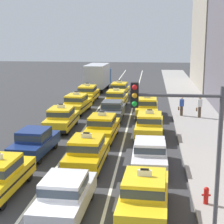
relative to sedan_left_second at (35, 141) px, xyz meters
The scene contains 22 objects.
lane_stripe_left_center 11.53m from the sedan_left_second, 81.25° to the left, with size 0.14×80.00×0.01m, color silver.
lane_stripe_center_right 12.42m from the sedan_left_second, 66.47° to the left, with size 0.14×80.00×0.01m, color silver.
sidewalk_curb 12.34m from the sedan_left_second, 31.10° to the left, with size 4.00×90.00×0.15m, color #9E9993.
sedan_left_second is the anchor object (origin of this frame).
taxi_left_third 6.04m from the sedan_left_second, 88.59° to the left, with size 1.84×4.57×1.96m.
taxi_left_fourth 12.04m from the sedan_left_second, 89.61° to the left, with size 2.12×4.67×1.96m.
taxi_left_fifth 17.77m from the sedan_left_second, 89.68° to the left, with size 1.89×4.59×1.96m.
box_truck_left_sixth 25.57m from the sedan_left_second, 89.74° to the left, with size 2.57×7.07×3.27m.
sedan_center_nearest 7.77m from the sedan_left_second, 63.94° to the right, with size 1.90×4.36×1.58m.
taxi_center_second 3.77m from the sedan_left_second, 26.26° to the right, with size 1.92×4.60×1.96m.
taxi_center_third 5.11m from the sedan_left_second, 46.94° to the left, with size 1.99×4.63×1.96m.
sedan_center_fourth 10.25m from the sedan_left_second, 69.75° to the left, with size 1.81×4.32×1.58m.
taxi_center_fifth 15.22m from the sedan_left_second, 77.15° to the left, with size 2.01×4.64×1.96m.
taxi_center_sixth 20.66m from the sedan_left_second, 81.08° to the left, with size 2.05×4.65×1.96m.
taxi_right_nearest 9.35m from the sedan_left_second, 45.82° to the right, with size 2.02×4.64×1.96m.
sedan_right_second 6.86m from the sedan_left_second, 12.94° to the right, with size 1.76×4.30×1.58m.
taxi_right_third 8.13m from the sedan_left_second, 35.40° to the left, with size 1.93×4.60×1.96m.
taxi_right_fourth 12.70m from the sedan_left_second, 59.97° to the left, with size 1.84×4.57×1.96m.
pedestrian_near_crosswalk 14.51m from the sedan_left_second, 50.27° to the left, with size 0.47×0.24×1.61m.
pedestrian_mid_block 15.04m from the sedan_left_second, 44.63° to the left, with size 0.47×0.24×1.74m.
fire_hydrant 10.72m from the sedan_left_second, 32.60° to the right, with size 0.36×0.22×0.73m.
traffic_light_pole 12.45m from the sedan_left_second, 49.59° to the right, with size 2.87×0.33×5.58m.
Camera 1 is at (3.35, -11.81, 7.05)m, focal length 60.30 mm.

